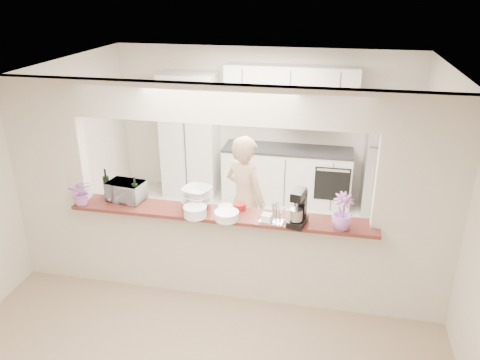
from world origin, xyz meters
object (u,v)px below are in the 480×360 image
(refrigerator, at_px, (389,162))
(person, at_px, (245,200))
(toaster_oven, at_px, (126,191))
(stand_mixer, at_px, (298,209))

(refrigerator, distance_m, person, 2.68)
(toaster_oven, xyz_separation_m, stand_mixer, (2.00, -0.19, 0.06))
(refrigerator, distance_m, toaster_oven, 4.14)
(toaster_oven, distance_m, stand_mixer, 2.01)
(refrigerator, xyz_separation_m, toaster_oven, (-3.20, -2.60, 0.35))
(refrigerator, xyz_separation_m, stand_mixer, (-1.20, -2.79, 0.42))
(stand_mixer, bearing_deg, refrigerator, 66.75)
(toaster_oven, height_order, stand_mixer, stand_mixer)
(toaster_oven, bearing_deg, person, 38.32)
(stand_mixer, bearing_deg, toaster_oven, 174.67)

